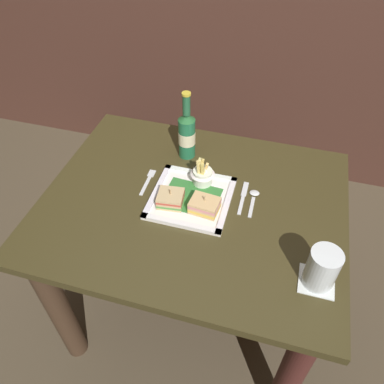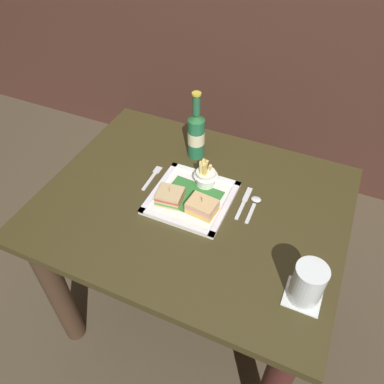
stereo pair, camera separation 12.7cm
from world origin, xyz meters
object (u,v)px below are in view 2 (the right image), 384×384
fries_cup (206,175)px  water_glass (307,285)px  sandwich_half_right (202,207)px  beer_bottle (196,134)px  sandwich_half_left (170,196)px  spoon (255,203)px  knife (244,201)px  dining_table (193,233)px  square_plate (191,198)px  fork (153,176)px

fries_cup → water_glass: 0.51m
sandwich_half_right → beer_bottle: size_ratio=0.37×
beer_bottle → water_glass: 0.68m
sandwich_half_left → spoon: 0.29m
sandwich_half_left → knife: size_ratio=0.57×
dining_table → water_glass: water_glass is taller
dining_table → sandwich_half_right: sandwich_half_right is taller
fries_cup → spoon: fries_cup is taller
sandwich_half_left → beer_bottle: (-0.02, 0.27, 0.07)m
knife → square_plate: bearing=-159.9°
beer_bottle → fork: 0.23m
sandwich_half_left → fork: 0.15m
spoon → fries_cup: bearing=175.6°
square_plate → knife: 0.18m
beer_bottle → fork: (-0.09, -0.18, -0.10)m
knife → dining_table: bearing=-156.7°
beer_bottle → knife: 0.32m
square_plate → sandwich_half_right: sandwich_half_right is taller
knife → sandwich_half_right: bearing=-136.1°
square_plate → fries_cup: (0.02, 0.08, 0.04)m
beer_bottle → fork: size_ratio=2.00×
sandwich_half_left → square_plate: bearing=37.6°
water_glass → knife: water_glass is taller
dining_table → square_plate: bearing=136.0°
fork → square_plate: bearing=-14.9°
dining_table → sandwich_half_right: (0.05, -0.04, 0.20)m
spoon → dining_table: bearing=-159.2°
sandwich_half_right → fries_cup: 0.13m
sandwich_half_right → sandwich_half_left: bearing=-180.0°
sandwich_half_left → fries_cup: (0.08, 0.13, 0.02)m
square_plate → water_glass: 0.48m
fork → sandwich_half_left: bearing=-38.1°
water_glass → spoon: size_ratio=1.00×
dining_table → spoon: spoon is taller
fries_cup → knife: (0.15, -0.02, -0.05)m
sandwich_half_left → knife: 0.25m
water_glass → fork: bearing=156.6°
spoon → sandwich_half_right: bearing=-142.6°
spoon → beer_bottle: bearing=150.8°
beer_bottle → fork: beer_bottle is taller
dining_table → sandwich_half_right: bearing=-36.5°
sandwich_half_right → dining_table: bearing=143.5°
fries_cup → spoon: size_ratio=0.84×
square_plate → fork: bearing=165.1°
sandwich_half_left → fries_cup: size_ratio=0.86×
square_plate → fork: square_plate is taller
beer_bottle → spoon: 0.34m
sandwich_half_left → water_glass: size_ratio=0.73×
water_glass → fork: (-0.61, 0.26, -0.06)m
dining_table → water_glass: 0.52m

